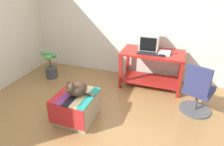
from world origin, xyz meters
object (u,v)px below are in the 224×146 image
object	(u,v)px
tv_monitor	(150,42)
keyboard	(148,53)
book	(164,53)
cat	(76,89)
stapler	(162,55)
office_chair	(197,93)
desk	(152,63)
potted_plant	(51,66)
ottoman_with_blanket	(76,107)

from	to	relation	value
tv_monitor	keyboard	size ratio (longest dim) A/B	0.99
tv_monitor	book	distance (m)	0.38
keyboard	book	bearing A→B (deg)	18.19
cat	stapler	distance (m)	1.71
keyboard	cat	bearing A→B (deg)	-122.08
book	keyboard	bearing A→B (deg)	-160.91
tv_monitor	cat	size ratio (longest dim) A/B	0.86
cat	book	bearing A→B (deg)	75.16
cat	office_chair	xyz separation A→B (m)	(1.78, 0.81, -0.19)
cat	office_chair	bearing A→B (deg)	48.30
desk	keyboard	distance (m)	0.31
office_chair	cat	bearing A→B (deg)	46.41
desk	potted_plant	world-z (taller)	desk
ottoman_with_blanket	keyboard	bearing A→B (deg)	56.79
office_chair	stapler	distance (m)	0.91
desk	office_chair	world-z (taller)	office_chair
office_chair	potted_plant	bearing A→B (deg)	15.89
tv_monitor	book	size ratio (longest dim) A/B	1.51
desk	book	bearing A→B (deg)	-12.46
desk	stapler	size ratio (longest dim) A/B	11.13
tv_monitor	ottoman_with_blanket	size ratio (longest dim) A/B	0.60
book	cat	bearing A→B (deg)	-127.65
cat	ottoman_with_blanket	bearing A→B (deg)	-161.51
book	office_chair	size ratio (longest dim) A/B	0.29
desk	stapler	bearing A→B (deg)	-46.28
ottoman_with_blanket	office_chair	size ratio (longest dim) A/B	0.73
book	office_chair	bearing A→B (deg)	-43.38
desk	cat	distance (m)	1.74
ottoman_with_blanket	stapler	xyz separation A→B (m)	(1.14, 1.27, 0.55)
desk	ottoman_with_blanket	bearing A→B (deg)	-122.90
desk	potted_plant	xyz separation A→B (m)	(-2.20, -0.34, -0.23)
cat	potted_plant	bearing A→B (deg)	162.46
tv_monitor	potted_plant	size ratio (longest dim) A/B	0.62
keyboard	office_chair	world-z (taller)	office_chair
keyboard	cat	world-z (taller)	keyboard
keyboard	cat	size ratio (longest dim) A/B	0.88
tv_monitor	potted_plant	world-z (taller)	tv_monitor
book	stapler	distance (m)	0.15
keyboard	potted_plant	xyz separation A→B (m)	(-2.12, -0.20, -0.49)
potted_plant	ottoman_with_blanket	bearing A→B (deg)	-42.00
cat	potted_plant	size ratio (longest dim) A/B	0.72
tv_monitor	book	world-z (taller)	tv_monitor
tv_monitor	office_chair	size ratio (longest dim) A/B	0.44
office_chair	ottoman_with_blanket	bearing A→B (deg)	45.96
stapler	ottoman_with_blanket	bearing A→B (deg)	143.62
stapler	cat	bearing A→B (deg)	144.47
tv_monitor	ottoman_with_blanket	distance (m)	1.92
tv_monitor	ottoman_with_blanket	xyz separation A→B (m)	(-0.85, -1.58, -0.69)
desk	keyboard	bearing A→B (deg)	-118.84
keyboard	ottoman_with_blanket	distance (m)	1.68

